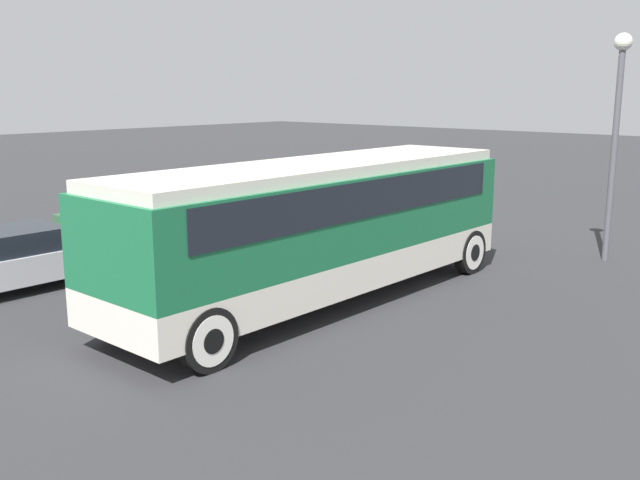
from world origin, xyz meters
TOP-DOWN VIEW (x-y plane):
  - ground_plane at (0.00, 0.00)m, footprint 120.00×120.00m
  - tour_bus at (0.10, 0.00)m, footprint 10.09×2.66m
  - parked_car_near at (-3.85, 5.74)m, footprint 4.65×1.84m
  - parked_car_mid at (1.32, 8.45)m, footprint 4.58×1.85m
  - lamp_post at (7.70, -3.18)m, footprint 0.44×0.44m

SIDE VIEW (x-z plane):
  - ground_plane at x=0.00m, z-range 0.00..0.00m
  - parked_car_near at x=-3.85m, z-range 0.01..1.38m
  - parked_car_mid at x=1.32m, z-range 0.00..1.41m
  - tour_bus at x=0.10m, z-range 0.31..3.26m
  - lamp_post at x=7.70m, z-range 0.90..6.65m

